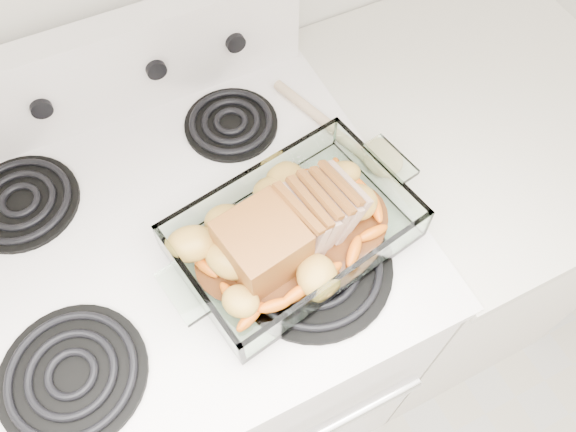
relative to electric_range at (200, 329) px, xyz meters
name	(u,v)px	position (x,y,z in m)	size (l,w,h in m)	color
electric_range	(200,329)	(0.00, 0.00, 0.00)	(0.78, 0.70, 1.12)	white
counter_right	(439,222)	(0.66, 0.00, -0.02)	(0.58, 0.68, 0.93)	white
baking_dish	(294,235)	(0.18, -0.11, 0.48)	(0.35, 0.23, 0.07)	white
pork_roast	(281,231)	(0.16, -0.11, 0.51)	(0.23, 0.11, 0.09)	brown
roast_vegetables	(281,215)	(0.18, -0.07, 0.49)	(0.37, 0.20, 0.05)	orange
wooden_spoon	(355,140)	(0.37, 0.02, 0.46)	(0.13, 0.28, 0.02)	beige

